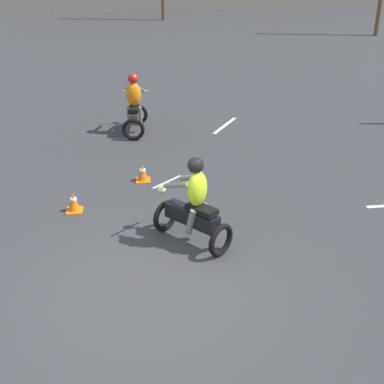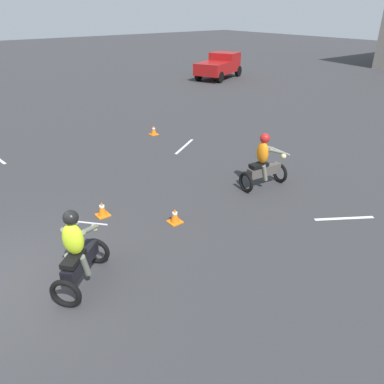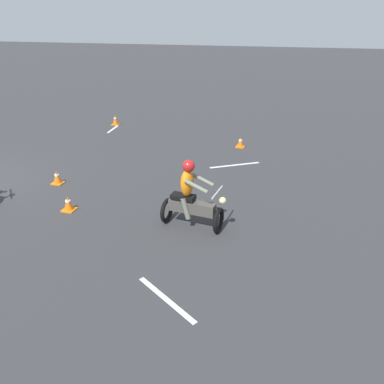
{
  "view_description": "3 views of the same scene",
  "coord_description": "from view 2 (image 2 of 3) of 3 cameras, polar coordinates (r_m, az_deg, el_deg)",
  "views": [
    {
      "loc": [
        -0.1,
        -6.73,
        5.0
      ],
      "look_at": [
        0.88,
        1.4,
        1.0
      ],
      "focal_mm": 50.0,
      "sensor_mm": 36.0,
      "label": 1
    },
    {
      "loc": [
        6.69,
        -0.42,
        4.84
      ],
      "look_at": [
        0.45,
        4.39,
        0.9
      ],
      "focal_mm": 35.0,
      "sensor_mm": 36.0,
      "label": 2
    },
    {
      "loc": [
        7.39,
        9.48,
        4.5
      ],
      "look_at": [
        0.02,
        7.38,
        0.9
      ],
      "focal_mm": 35.0,
      "sensor_mm": 36.0,
      "label": 3
    }
  ],
  "objects": [
    {
      "name": "traffic_cone_near_right",
      "position": [
        9.8,
        -13.53,
        -2.55
      ],
      "size": [
        0.32,
        0.32,
        0.4
      ],
      "color": "orange",
      "rests_on": "ground"
    },
    {
      "name": "pickup_truck",
      "position": [
        28.83,
        4.18,
        18.7
      ],
      "size": [
        3.35,
        4.55,
        1.73
      ],
      "rotation": [
        0.0,
        0.0,
        0.39
      ],
      "color": "black",
      "rests_on": "ground"
    },
    {
      "name": "motorcycle_rider_background",
      "position": [
        11.03,
        10.87,
        4.18
      ],
      "size": [
        0.79,
        1.54,
        1.66
      ],
      "rotation": [
        0.0,
        0.0,
        6.18
      ],
      "color": "black",
      "rests_on": "ground"
    },
    {
      "name": "lane_stripe_nw",
      "position": [
        14.42,
        -1.16,
        6.98
      ],
      "size": [
        1.03,
        1.54,
        0.01
      ],
      "primitive_type": "cube",
      "rotation": [
        0.0,
        0.0,
        3.71
      ],
      "color": "silver",
      "rests_on": "ground"
    },
    {
      "name": "traffic_cone_mid_left",
      "position": [
        15.83,
        -5.86,
        9.34
      ],
      "size": [
        0.32,
        0.32,
        0.39
      ],
      "color": "orange",
      "rests_on": "ground"
    },
    {
      "name": "lane_stripe_ne",
      "position": [
        10.26,
        22.18,
        -3.73
      ],
      "size": [
        0.92,
        1.35,
        0.01
      ],
      "primitive_type": "cube",
      "rotation": [
        0.0,
        0.0,
        2.57
      ],
      "color": "silver",
      "rests_on": "ground"
    },
    {
      "name": "traffic_cone_mid_center",
      "position": [
        9.25,
        -2.63,
        -3.65
      ],
      "size": [
        0.32,
        0.32,
        0.39
      ],
      "color": "orange",
      "rests_on": "ground"
    },
    {
      "name": "motorcycle_rider_foreground",
      "position": [
        7.32,
        -16.97,
        -8.94
      ],
      "size": [
        1.38,
        1.44,
        1.66
      ],
      "rotation": [
        0.0,
        0.0,
        0.73
      ],
      "color": "black",
      "rests_on": "ground"
    }
  ]
}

